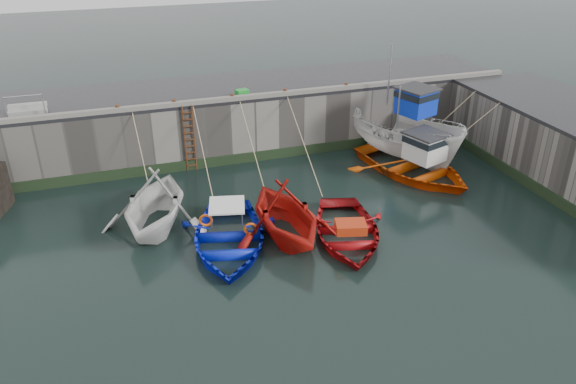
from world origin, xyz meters
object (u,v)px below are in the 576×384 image
object	(u,v)px
boat_near_navy	(346,237)
boat_near_white	(157,227)
bollard_d	(285,92)
boat_far_white	(403,135)
bollard_e	(346,86)
bollard_c	(232,97)
boat_near_blue	(229,245)
fish_crate	(242,93)
ladder	(190,139)
boat_far_orange	(413,166)
bollard_b	(174,103)
bollard_a	(118,108)
boat_near_blacktrim	(285,236)

from	to	relation	value
boat_near_navy	boat_near_white	bearing A→B (deg)	170.41
bollard_d	boat_near_white	bearing A→B (deg)	-143.53
boat_far_white	bollard_e	size ratio (longest dim) A/B	27.49
bollard_c	boat_near_blue	bearing A→B (deg)	-105.41
fish_crate	bollard_e	distance (m)	5.23
boat_near_white	bollard_d	bearing A→B (deg)	57.23
bollard_e	bollard_d	bearing A→B (deg)	180.00
ladder	boat_near_blue	xyz separation A→B (m)	(0.15, -7.09, -1.59)
ladder	boat_far_orange	xyz separation A→B (m)	(9.81, -3.70, -1.18)
boat_near_navy	bollard_e	size ratio (longest dim) A/B	18.21
boat_near_blue	fish_crate	distance (m)	8.94
ladder	bollard_d	size ratio (longest dim) A/B	11.43
boat_far_white	bollard_b	xyz separation A→B (m)	(-10.76, 2.08, 2.13)
bollard_d	bollard_a	bearing A→B (deg)	180.00
boat_near_white	bollard_e	bearing A→B (deg)	47.67
bollard_e	ladder	bearing A→B (deg)	-177.60
bollard_c	bollard_d	xyz separation A→B (m)	(2.60, 0.00, 0.00)
boat_near_blacktrim	boat_far_white	distance (m)	9.64
bollard_e	bollard_b	bearing A→B (deg)	180.00
boat_near_white	boat_far_white	distance (m)	12.91
bollard_c	boat_near_navy	bearing A→B (deg)	-74.10
boat_far_white	boat_near_blue	bearing A→B (deg)	-171.46
boat_far_white	bollard_d	world-z (taller)	boat_far_white
boat_near_blue	bollard_d	size ratio (longest dim) A/B	19.98
boat_near_blue	fish_crate	bearing A→B (deg)	84.82
bollard_c	bollard_d	size ratio (longest dim) A/B	1.00
bollard_c	boat_near_blacktrim	bearing A→B (deg)	-88.82
boat_far_white	bollard_c	xyz separation A→B (m)	(-8.06, 2.08, 2.13)
ladder	bollard_c	xyz separation A→B (m)	(2.20, 0.34, 1.71)
ladder	fish_crate	world-z (taller)	fish_crate
boat_near_navy	bollard_c	xyz separation A→B (m)	(-2.35, 8.26, 3.30)
boat_near_white	bollard_b	world-z (taller)	bollard_b
bollard_d	bollard_e	xyz separation A→B (m)	(3.20, 0.00, 0.00)
fish_crate	bollard_c	distance (m)	0.74
boat_far_white	bollard_a	size ratio (longest dim) A/B	27.49
bollard_b	bollard_e	size ratio (longest dim) A/B	1.00
boat_near_blue	bollard_e	bearing A→B (deg)	56.72
boat_near_blue	boat_near_navy	bearing A→B (deg)	2.51
fish_crate	boat_near_navy	bearing A→B (deg)	-91.53
boat_far_orange	fish_crate	bearing A→B (deg)	129.04
boat_near_blacktrim	bollard_e	distance (m)	9.93
fish_crate	bollard_a	world-z (taller)	fish_crate
bollard_e	boat_near_navy	bearing A→B (deg)	-112.64
boat_near_white	boat_far_orange	distance (m)	12.08
boat_near_blue	fish_crate	size ratio (longest dim) A/B	9.67
boat_near_blacktrim	fish_crate	distance (m)	8.60
boat_near_navy	bollard_b	distance (m)	10.23
boat_near_white	boat_near_navy	xyz separation A→B (m)	(6.77, -3.08, 0.00)
boat_near_blacktrim	boat_near_navy	distance (m)	2.34
bollard_b	bollard_d	world-z (taller)	same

